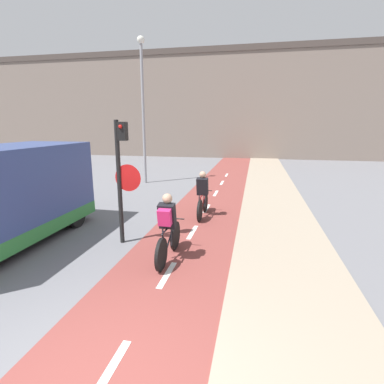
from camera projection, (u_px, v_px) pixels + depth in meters
The scene contains 6 objects.
building_row_background at pixel (240, 105), 28.44m from camera, with size 60.00×5.20×9.54m.
traffic_light_pole at pixel (122, 169), 7.34m from camera, with size 0.67×0.25×3.10m.
street_lamp_far at pixel (143, 97), 14.81m from camera, with size 0.36×0.36×7.11m.
cyclist_near at pixel (168, 229), 6.62m from camera, with size 0.46×1.82×1.54m.
cyclist_far at pixel (203, 197), 9.80m from camera, with size 0.46×1.76×1.52m.
van at pixel (1, 199), 7.33m from camera, with size 2.08×5.01×2.47m.
Camera 1 is at (1.64, -2.32, 2.99)m, focal length 28.00 mm.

